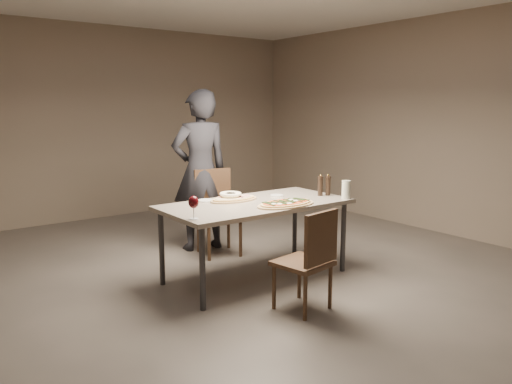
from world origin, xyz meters
TOP-DOWN VIEW (x-y plane):
  - room at (0.00, 0.00)m, footprint 7.00×7.00m
  - dining_table at (0.00, 0.00)m, footprint 1.80×0.90m
  - zucchini_pizza at (0.14, -0.28)m, footprint 0.61×0.34m
  - ham_pizza at (-0.12, 0.20)m, footprint 0.51×0.28m
  - bread_basket at (-0.13, 0.24)m, footprint 0.21×0.21m
  - oil_dish at (0.36, 0.13)m, footprint 0.13×0.13m
  - pepper_mill_left at (0.81, -0.15)m, footprint 0.06×0.06m
  - pepper_mill_right at (0.74, -0.11)m, footprint 0.06×0.06m
  - carafe at (0.83, -0.38)m, footprint 0.09×0.09m
  - wine_glass at (-0.83, -0.27)m, footprint 0.09×0.09m
  - side_plate at (-0.35, 0.34)m, footprint 0.16×0.16m
  - chair_near at (-0.13, -0.91)m, footprint 0.46×0.46m
  - chair_far at (0.15, 0.96)m, footprint 0.54×0.54m
  - diner at (0.09, 1.19)m, footprint 0.73×0.53m

SIDE VIEW (x-z plane):
  - chair_near at x=-0.13m, z-range 0.05..0.90m
  - chair_far at x=0.15m, z-range 0.06..1.01m
  - dining_table at x=0.00m, z-range 0.32..1.07m
  - side_plate at x=-0.35m, z-range 0.75..0.76m
  - oil_dish at x=0.36m, z-range 0.75..0.77m
  - ham_pizza at x=-0.12m, z-range 0.75..0.78m
  - zucchini_pizza at x=0.14m, z-range 0.74..0.79m
  - bread_basket at x=-0.13m, z-range 0.76..0.83m
  - carafe at x=0.83m, z-range 0.75..0.93m
  - pepper_mill_right at x=0.74m, z-range 0.74..0.96m
  - pepper_mill_left at x=0.81m, z-range 0.74..0.96m
  - wine_glass at x=-0.83m, z-range 0.79..0.98m
  - diner at x=0.09m, z-range 0.00..1.84m
  - room at x=0.00m, z-range -2.10..4.90m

